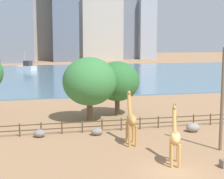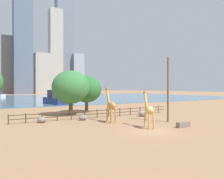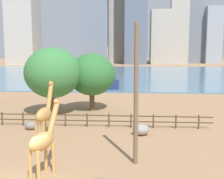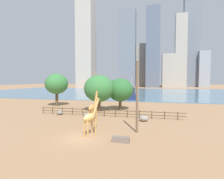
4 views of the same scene
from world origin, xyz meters
The scene contains 17 objects.
ground_plane centered at (0.00, 80.00, 0.00)m, with size 400.00×400.00×0.00m, color #9E7551.
harbor_water centered at (0.00, 77.00, 0.10)m, with size 180.00×86.00×0.20m, color slate.
giraffe_tall centered at (-1.02, 7.08, 2.28)m, with size 1.10×3.09×4.88m.
giraffe_companion centered at (0.72, 1.35, 2.09)m, with size 1.50×2.95×4.43m.
utility_pole centered at (5.89, 3.56, 4.38)m, with size 0.28×0.28×8.76m, color brown.
boulder_near_fence centered at (6.43, 9.72, 0.46)m, with size 1.41×1.23×0.92m, color gray.
boulder_by_pole centered at (-3.48, 10.74, 0.36)m, with size 1.18×0.97×0.73m, color gray.
enclosure_fence centered at (-0.27, 12.00, 0.76)m, with size 26.12×0.14×1.30m.
tree_left_large centered at (0.84, 19.45, 4.33)m, with size 5.54×5.54×6.84m.
tree_center_broad centered at (-3.14, 16.87, 4.70)m, with size 6.20×6.20×7.51m.
boat_ferry centered at (0.77, 40.98, 1.49)m, with size 4.84×9.08×7.76m.
boat_sailboat centered at (-10.94, 93.25, 1.27)m, with size 6.78×6.98×6.44m.
skyline_tower_needle centered at (32.15, 152.95, 33.03)m, with size 9.91×8.27×66.07m, color #ADA89E.
skyline_block_central centered at (-15.12, 141.96, 34.73)m, with size 14.72×11.19×69.46m, color slate.
skyline_block_left centered at (53.90, 163.15, 16.89)m, with size 9.39×10.87×33.77m, color #939EAD.
skyline_block_wide centered at (21.55, 154.82, 15.33)m, with size 11.13×14.84×30.66m, color #ADA89E.
skyline_tower_far centered at (-4.48, 166.84, 21.62)m, with size 16.83×16.00×43.23m, color #ADA89E.
Camera 3 is at (5.66, -13.52, 7.02)m, focal length 45.00 mm.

